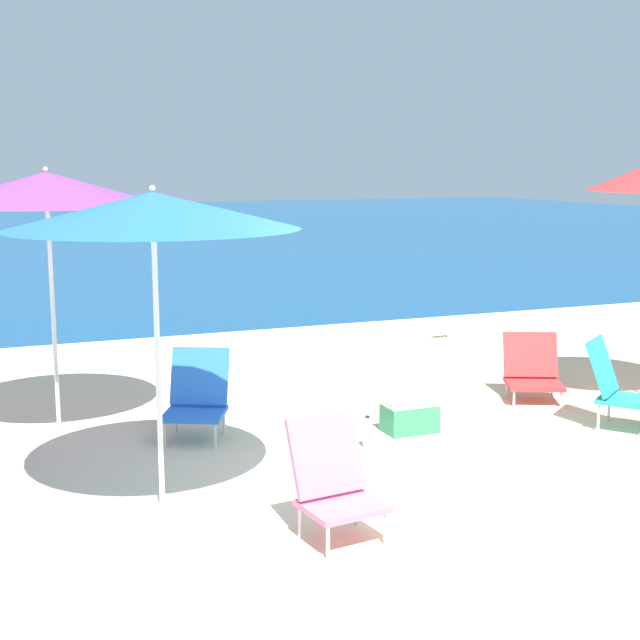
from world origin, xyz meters
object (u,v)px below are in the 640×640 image
object	(u,v)px
beach_umbrella_purple	(47,189)
beach_chair_teal	(615,384)
beach_chair_red	(532,370)
cooler_box	(410,415)
beach_chair_pink	(333,479)
beach_umbrella_blue	(153,211)
seagull	(443,327)
water_bottle	(367,435)
beach_chair_blue	(197,395)

from	to	relation	value
beach_umbrella_purple	beach_chair_teal	distance (m)	5.03
beach_chair_red	cooler_box	bearing A→B (deg)	-137.19
beach_umbrella_purple	beach_chair_pink	bearing A→B (deg)	-65.15
beach_chair_teal	beach_umbrella_purple	bearing A→B (deg)	122.55
beach_chair_pink	cooler_box	distance (m)	2.24
beach_umbrella_blue	seagull	xyz separation A→B (m)	(4.61, 4.36, -1.81)
water_bottle	seagull	world-z (taller)	water_bottle
beach_chair_teal	water_bottle	size ratio (longest dim) A/B	2.89
beach_chair_red	beach_umbrella_purple	bearing A→B (deg)	-163.65
beach_chair_red	beach_chair_blue	distance (m)	3.29
beach_chair_blue	seagull	distance (m)	4.97
beach_chair_teal	beach_chair_pink	bearing A→B (deg)	164.19
beach_chair_teal	beach_chair_blue	world-z (taller)	beach_chair_teal
beach_umbrella_blue	beach_chair_blue	xyz separation A→B (m)	(0.60, 1.42, -1.60)
beach_umbrella_blue	beach_chair_pink	distance (m)	2.01
beach_umbrella_purple	seagull	size ratio (longest dim) A/B	8.24
beach_chair_teal	seagull	size ratio (longest dim) A/B	2.84
water_bottle	cooler_box	size ratio (longest dim) A/B	0.59
beach_chair_teal	beach_chair_pink	world-z (taller)	beach_chair_teal
beach_umbrella_blue	beach_chair_pink	size ratio (longest dim) A/B	2.92
beach_umbrella_blue	beach_umbrella_purple	size ratio (longest dim) A/B	0.95
beach_chair_blue	cooler_box	world-z (taller)	beach_chair_blue
beach_umbrella_blue	beach_chair_blue	size ratio (longest dim) A/B	2.92
beach_umbrella_blue	beach_chair_blue	bearing A→B (deg)	66.95
beach_umbrella_purple	beach_chair_blue	size ratio (longest dim) A/B	3.06
beach_chair_teal	cooler_box	world-z (taller)	beach_chair_teal
beach_chair_blue	cooler_box	size ratio (longest dim) A/B	1.61
beach_chair_red	water_bottle	bearing A→B (deg)	-135.09
beach_chair_teal	cooler_box	distance (m)	1.79
beach_umbrella_purple	water_bottle	size ratio (longest dim) A/B	8.40
beach_chair_red	seagull	xyz separation A→B (m)	(0.71, 2.97, -0.14)
beach_umbrella_blue	beach_chair_teal	size ratio (longest dim) A/B	2.76
beach_umbrella_blue	cooler_box	size ratio (longest dim) A/B	4.68
beach_chair_teal	cooler_box	xyz separation A→B (m)	(-1.69, 0.54, -0.24)
seagull	beach_umbrella_blue	bearing A→B (deg)	-136.57
beach_chair_pink	beach_chair_red	distance (m)	3.77
beach_umbrella_blue	water_bottle	size ratio (longest dim) A/B	8.00
beach_chair_blue	beach_chair_pink	bearing A→B (deg)	-57.21
beach_umbrella_blue	cooler_box	distance (m)	3.04
beach_chair_pink	water_bottle	size ratio (longest dim) A/B	2.74
beach_chair_teal	beach_chair_red	size ratio (longest dim) A/B	1.05
beach_chair_teal	beach_chair_red	bearing A→B (deg)	58.04
water_bottle	seagull	size ratio (longest dim) A/B	0.98
beach_chair_red	water_bottle	world-z (taller)	beach_chair_red
water_bottle	beach_chair_red	bearing A→B (deg)	20.36
beach_chair_red	beach_chair_blue	bearing A→B (deg)	-155.92
beach_chair_red	beach_chair_blue	size ratio (longest dim) A/B	1.00
beach_chair_teal	beach_chair_blue	size ratio (longest dim) A/B	1.05
seagull	beach_chair_blue	bearing A→B (deg)	-143.68
beach_chair_blue	seagull	bearing A→B (deg)	62.33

